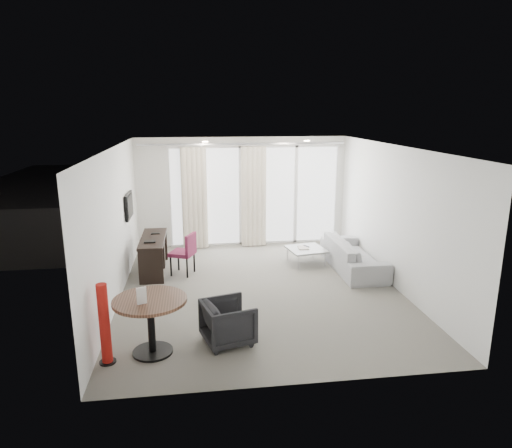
{
  "coord_description": "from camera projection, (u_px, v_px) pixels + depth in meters",
  "views": [
    {
      "loc": [
        -1.14,
        -7.75,
        3.23
      ],
      "look_at": [
        0.0,
        0.6,
        1.1
      ],
      "focal_mm": 32.0,
      "sensor_mm": 36.0,
      "label": 1
    }
  ],
  "objects": [
    {
      "name": "sofa",
      "position": [
        353.0,
        255.0,
        9.41
      ],
      "size": [
        0.82,
        2.1,
        0.61
      ],
      "primitive_type": "imported",
      "rotation": [
        0.0,
        0.0,
        1.57
      ],
      "color": "#959698",
      "rests_on": "floor"
    },
    {
      "name": "window_frame",
      "position": [
        255.0,
        196.0,
        10.98
      ],
      "size": [
        4.1,
        0.06,
        2.44
      ],
      "primitive_type": null,
      "color": "white",
      "rests_on": "ground"
    },
    {
      "name": "terrace_slab",
      "position": [
        248.0,
        230.0,
        12.76
      ],
      "size": [
        5.6,
        3.0,
        0.12
      ],
      "primitive_type": "cube",
      "color": "#4D4D50",
      "rests_on": "ground"
    },
    {
      "name": "tv",
      "position": [
        129.0,
        206.0,
        9.12
      ],
      "size": [
        0.05,
        0.8,
        0.5
      ],
      "primitive_type": null,
      "color": "black",
      "rests_on": "wall_left"
    },
    {
      "name": "menu_card",
      "position": [
        142.0,
        309.0,
        5.9
      ],
      "size": [
        0.13,
        0.06,
        0.23
      ],
      "primitive_type": null,
      "rotation": [
        0.0,
        0.0,
        0.34
      ],
      "color": "white",
      "rests_on": "round_table"
    },
    {
      "name": "downlight_b",
      "position": [
        307.0,
        141.0,
        9.44
      ],
      "size": [
        0.12,
        0.12,
        0.02
      ],
      "primitive_type": "cylinder",
      "color": "#FFE0B2",
      "rests_on": "ceiling"
    },
    {
      "name": "balustrade",
      "position": [
        242.0,
        200.0,
        14.02
      ],
      "size": [
        5.5,
        0.06,
        1.05
      ],
      "primitive_type": null,
      "color": "#B2B2B7",
      "rests_on": "terrace_slab"
    },
    {
      "name": "rattan_chair_b",
      "position": [
        302.0,
        210.0,
        13.11
      ],
      "size": [
        0.62,
        0.62,
        0.83
      ],
      "primitive_type": null,
      "rotation": [
        0.0,
        0.0,
        -0.11
      ],
      "color": "brown",
      "rests_on": "terrace_slab"
    },
    {
      "name": "wall_right",
      "position": [
        395.0,
        217.0,
        8.39
      ],
      "size": [
        0.0,
        6.0,
        2.6
      ],
      "primitive_type": "cube",
      "color": "silver",
      "rests_on": "ground"
    },
    {
      "name": "rattan_table",
      "position": [
        304.0,
        220.0,
        12.67
      ],
      "size": [
        0.56,
        0.56,
        0.48
      ],
      "primitive_type": null,
      "rotation": [
        0.0,
        0.0,
        0.18
      ],
      "color": "brown",
      "rests_on": "terrace_slab"
    },
    {
      "name": "curtain_right",
      "position": [
        254.0,
        197.0,
        10.83
      ],
      "size": [
        0.6,
        0.2,
        2.38
      ],
      "primitive_type": null,
      "color": "beige",
      "rests_on": "ground"
    },
    {
      "name": "curtain_left",
      "position": [
        194.0,
        198.0,
        10.65
      ],
      "size": [
        0.6,
        0.2,
        2.38
      ],
      "primitive_type": null,
      "color": "beige",
      "rests_on": "ground"
    },
    {
      "name": "floor",
      "position": [
        260.0,
        290.0,
        8.38
      ],
      "size": [
        5.0,
        6.0,
        0.0
      ],
      "primitive_type": "cube",
      "color": "#666359",
      "rests_on": "ground"
    },
    {
      "name": "rattan_chair_a",
      "position": [
        272.0,
        211.0,
        13.14
      ],
      "size": [
        0.65,
        0.65,
        0.75
      ],
      "primitive_type": null,
      "rotation": [
        0.0,
        0.0,
        -0.32
      ],
      "color": "brown",
      "rests_on": "terrace_slab"
    },
    {
      "name": "ceiling",
      "position": [
        261.0,
        147.0,
        7.75
      ],
      "size": [
        5.0,
        6.0,
        0.0
      ],
      "primitive_type": "cube",
      "color": "white",
      "rests_on": "ground"
    },
    {
      "name": "wall_left",
      "position": [
        115.0,
        226.0,
        7.74
      ],
      "size": [
        0.0,
        6.0,
        2.6
      ],
      "primitive_type": "cube",
      "color": "silver",
      "rests_on": "ground"
    },
    {
      "name": "red_lamp",
      "position": [
        105.0,
        324.0,
        5.85
      ],
      "size": [
        0.27,
        0.27,
        1.1
      ],
      "primitive_type": "cylinder",
      "rotation": [
        0.0,
        0.0,
        0.29
      ],
      "color": "#A61610",
      "rests_on": "floor"
    },
    {
      "name": "desk",
      "position": [
        154.0,
        255.0,
        9.26
      ],
      "size": [
        0.48,
        1.53,
        0.72
      ],
      "primitive_type": null,
      "color": "black",
      "rests_on": "floor"
    },
    {
      "name": "desk_chair",
      "position": [
        182.0,
        254.0,
        9.1
      ],
      "size": [
        0.6,
        0.58,
        0.85
      ],
      "primitive_type": null,
      "rotation": [
        0.0,
        0.0,
        -0.41
      ],
      "color": "maroon",
      "rests_on": "floor"
    },
    {
      "name": "window_panel",
      "position": [
        255.0,
        196.0,
        11.0
      ],
      "size": [
        4.0,
        0.02,
        2.38
      ],
      "primitive_type": null,
      "color": "white",
      "rests_on": "ground"
    },
    {
      "name": "coffee_table",
      "position": [
        306.0,
        256.0,
        9.79
      ],
      "size": [
        0.85,
        0.85,
        0.33
      ],
      "primitive_type": null,
      "rotation": [
        0.0,
        0.0,
        0.17
      ],
      "color": "gray",
      "rests_on": "floor"
    },
    {
      "name": "downlight_a",
      "position": [
        205.0,
        142.0,
        9.17
      ],
      "size": [
        0.12,
        0.12,
        0.02
      ],
      "primitive_type": "cylinder",
      "color": "#FFE0B2",
      "rests_on": "ceiling"
    },
    {
      "name": "magazine",
      "position": [
        303.0,
        247.0,
        9.78
      ],
      "size": [
        0.23,
        0.28,
        0.02
      ],
      "primitive_type": null,
      "rotation": [
        0.0,
        0.0,
        -0.08
      ],
      "color": "gray",
      "rests_on": "coffee_table"
    },
    {
      "name": "round_table",
      "position": [
        151.0,
        326.0,
        6.13
      ],
      "size": [
        1.18,
        1.18,
        0.79
      ],
      "primitive_type": null,
      "rotation": [
        0.0,
        0.0,
        0.23
      ],
      "color": "#4B2D1F",
      "rests_on": "floor"
    },
    {
      "name": "wall_front",
      "position": [
        299.0,
        284.0,
        5.18
      ],
      "size": [
        5.0,
        0.0,
        2.6
      ],
      "primitive_type": "cube",
      "color": "silver",
      "rests_on": "ground"
    },
    {
      "name": "tub_armchair",
      "position": [
        228.0,
        322.0,
        6.43
      ],
      "size": [
        0.83,
        0.82,
        0.62
      ],
      "primitive_type": "imported",
      "rotation": [
        0.0,
        0.0,
        1.84
      ],
      "color": "black",
      "rests_on": "floor"
    },
    {
      "name": "remote",
      "position": [
        306.0,
        245.0,
        9.87
      ],
      "size": [
        0.09,
        0.15,
        0.02
      ],
      "primitive_type": null,
      "rotation": [
        0.0,
        0.0,
        0.37
      ],
      "color": "black",
      "rests_on": "coffee_table"
    },
    {
      "name": "curtain_track",
      "position": [
        243.0,
        144.0,
        10.49
      ],
      "size": [
        4.8,
        0.04,
        0.04
      ],
      "primitive_type": null,
      "color": "#B2B2B7",
      "rests_on": "ceiling"
    }
  ]
}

